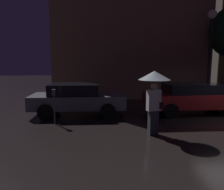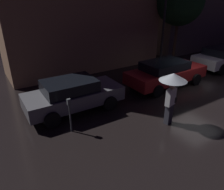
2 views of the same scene
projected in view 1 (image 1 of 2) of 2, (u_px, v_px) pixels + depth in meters
The scene contains 6 objects.
building_facade_left at pixel (130, 30), 14.25m from camera, with size 9.77×3.00×8.73m.
parked_car_grey at pixel (77, 98), 9.57m from camera, with size 4.06×1.89×1.36m.
parked_car_red at pixel (194, 97), 9.86m from camera, with size 4.53×1.94×1.34m.
pedestrian_with_umbrella at pixel (154, 85), 6.75m from camera, with size 0.99×0.99×2.03m.
parking_meter at pixel (54, 103), 8.07m from camera, with size 0.12×0.10×1.31m.
street_lamp_near at pixel (211, 36), 11.85m from camera, with size 0.49×0.49×5.07m.
Camera 1 is at (-5.65, -8.10, 2.31)m, focal length 35.00 mm.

